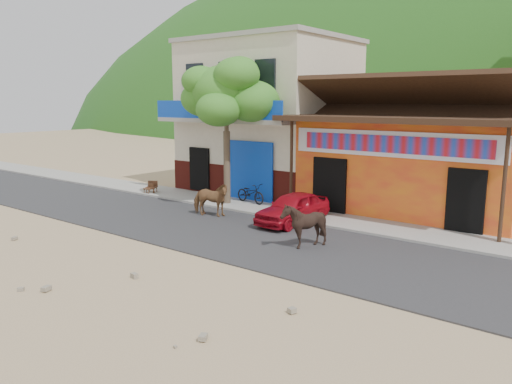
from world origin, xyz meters
TOP-DOWN VIEW (x-y plane):
  - ground at (0.00, 0.00)m, footprint 120.00×120.00m
  - road at (0.00, 2.50)m, footprint 60.00×5.00m
  - sidewalk at (0.00, 6.00)m, footprint 60.00×2.00m
  - dance_club at (2.00, 10.00)m, footprint 8.00×6.00m
  - cafe_building at (-5.50, 10.00)m, footprint 7.00×6.00m
  - tree at (-4.60, 5.80)m, footprint 3.00×3.00m
  - cow_tan at (-3.72, 3.82)m, footprint 1.67×1.13m
  - cow_dark at (1.27, 2.51)m, footprint 1.57×1.50m
  - red_car at (-0.64, 4.80)m, footprint 1.47×3.31m
  - scooter at (-3.82, 6.39)m, footprint 1.65×0.80m
  - cafe_chair_left at (-9.00, 5.30)m, footprint 0.40×0.40m
  - cafe_chair_right at (-9.00, 5.47)m, footprint 0.62×0.62m

SIDE VIEW (x-z plane):
  - ground at x=0.00m, z-range 0.00..0.00m
  - road at x=0.00m, z-range 0.00..0.04m
  - sidewalk at x=0.00m, z-range 0.00..0.12m
  - cafe_chair_left at x=-9.00m, z-range 0.12..0.92m
  - scooter at x=-3.82m, z-range 0.12..0.95m
  - red_car at x=-0.64m, z-range 0.04..1.15m
  - cafe_chair_right at x=-9.00m, z-range 0.12..1.10m
  - cow_tan at x=-3.72m, z-range 0.04..1.33m
  - cow_dark at x=1.27m, z-range 0.04..1.41m
  - dance_club at x=2.00m, z-range 0.00..3.60m
  - tree at x=-4.60m, z-range 0.12..6.12m
  - cafe_building at x=-5.50m, z-range 0.00..7.00m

